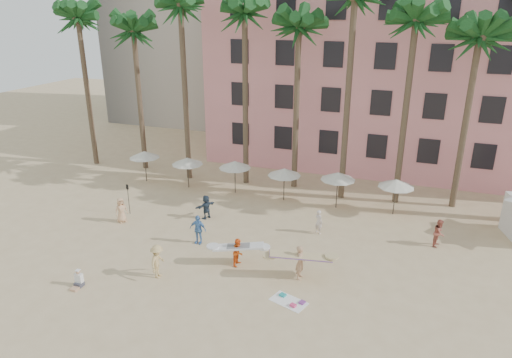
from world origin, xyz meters
The scene contains 10 objects.
ground centered at (0.00, 0.00, 0.00)m, with size 120.00×120.00×0.00m, color #D1B789.
pink_hotel centered at (7.00, 26.00, 8.00)m, with size 35.00×14.00×16.00m, color pink.
palm_row centered at (0.51, 15.00, 12.97)m, with size 44.40×5.40×16.30m.
umbrella_row centered at (-3.00, 12.50, 2.33)m, with size 22.50×2.70×2.73m.
beach_towel centered at (2.88, 0.26, 0.03)m, with size 2.03×1.53×0.14m.
carrier_yellow centered at (2.82, 2.49, 1.08)m, with size 3.36×1.76×1.94m.
carrier_white centered at (-0.81, 2.68, 0.88)m, with size 2.94×1.60×1.63m.
beachgoers centered at (-2.63, 4.90, 0.89)m, with size 21.09×9.89×1.91m.
paddle centered at (-10.56, 6.44, 1.41)m, with size 0.18×0.04×2.23m.
seated_man centered at (-7.89, -2.13, 0.33)m, with size 0.42×0.73×0.94m.
Camera 1 is at (7.64, -18.23, 13.67)m, focal length 32.00 mm.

